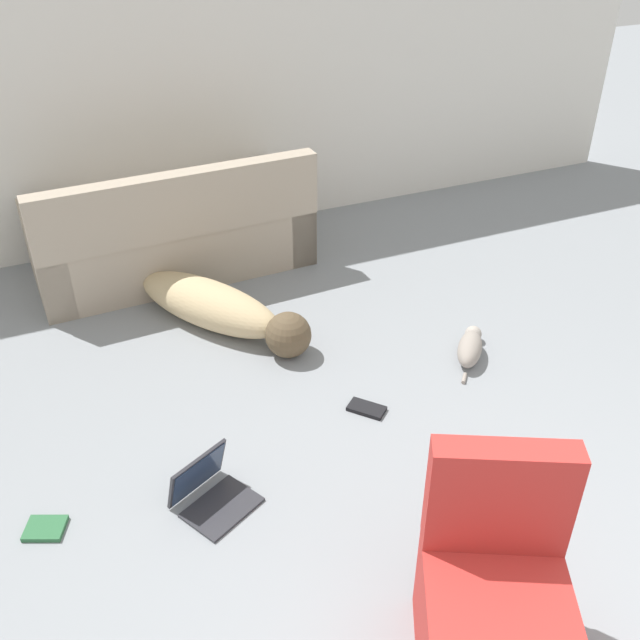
{
  "coord_description": "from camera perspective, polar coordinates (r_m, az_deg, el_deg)",
  "views": [
    {
      "loc": [
        -1.43,
        -0.72,
        2.64
      ],
      "look_at": [
        -0.21,
        2.08,
        0.66
      ],
      "focal_mm": 40.0,
      "sensor_mm": 36.0,
      "label": 1
    }
  ],
  "objects": [
    {
      "name": "couch",
      "position": [
        5.44,
        -11.68,
        6.64
      ],
      "size": [
        2.03,
        0.97,
        0.89
      ],
      "rotation": [
        0.0,
        0.0,
        3.18
      ],
      "color": "tan",
      "rests_on": "ground_plane"
    },
    {
      "name": "book_black",
      "position": [
        4.08,
        3.75,
        -7.09
      ],
      "size": [
        0.22,
        0.23,
        0.02
      ],
      "rotation": [
        0.0,
        0.0,
        -0.86
      ],
      "color": "black",
      "rests_on": "ground_plane"
    },
    {
      "name": "wall_back",
      "position": [
        5.77,
        -8.87,
        18.24
      ],
      "size": [
        7.84,
        0.06,
        2.4
      ],
      "color": "silver",
      "rests_on": "ground_plane"
    },
    {
      "name": "cat",
      "position": [
        4.55,
        11.93,
        -2.12
      ],
      "size": [
        0.39,
        0.45,
        0.16
      ],
      "rotation": [
        0.0,
        0.0,
        0.87
      ],
      "color": "gray",
      "rests_on": "ground_plane"
    },
    {
      "name": "dog",
      "position": [
        4.74,
        -7.97,
        0.92
      ],
      "size": [
        1.04,
        1.5,
        0.3
      ],
      "rotation": [
        0.0,
        0.0,
        5.28
      ],
      "color": "tan",
      "rests_on": "ground_plane"
    },
    {
      "name": "laptop_open",
      "position": [
        3.58,
        -8.98,
        -13.11
      ],
      "size": [
        0.45,
        0.44,
        0.26
      ],
      "rotation": [
        0.0,
        0.0,
        0.48
      ],
      "color": "#2D2D33",
      "rests_on": "ground_plane"
    },
    {
      "name": "side_chair",
      "position": [
        2.92,
        13.71,
        -21.36
      ],
      "size": [
        0.73,
        0.75,
        0.93
      ],
      "rotation": [
        0.0,
        0.0,
        5.82
      ],
      "color": "#B72D28",
      "rests_on": "ground_plane"
    },
    {
      "name": "book_green",
      "position": [
        3.69,
        -21.13,
        -15.29
      ],
      "size": [
        0.22,
        0.21,
        0.02
      ],
      "rotation": [
        0.0,
        0.0,
        -0.41
      ],
      "color": "#2D663D",
      "rests_on": "ground_plane"
    }
  ]
}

